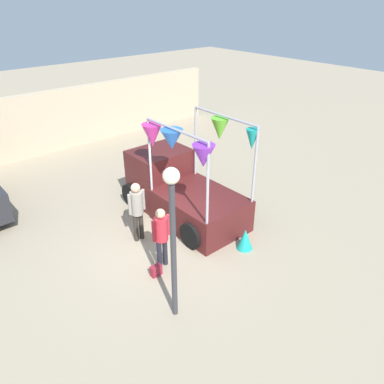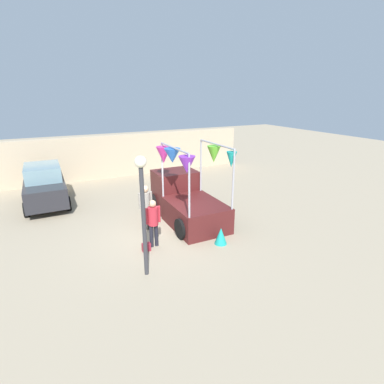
{
  "view_description": "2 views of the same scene",
  "coord_description": "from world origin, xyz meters",
  "px_view_note": "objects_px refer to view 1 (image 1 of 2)",
  "views": [
    {
      "loc": [
        -4.94,
        -7.11,
        6.27
      ],
      "look_at": [
        1.03,
        -0.17,
        1.34
      ],
      "focal_mm": 35.0,
      "sensor_mm": 36.0,
      "label": 1
    },
    {
      "loc": [
        -3.49,
        -9.69,
        5.07
      ],
      "look_at": [
        1.3,
        -0.1,
        1.48
      ],
      "focal_mm": 28.0,
      "sensor_mm": 36.0,
      "label": 2
    }
  ],
  "objects_px": {
    "vendor_truck": "(178,186)",
    "street_lamp": "(173,224)",
    "person_customer": "(161,233)",
    "person_vendor": "(137,206)",
    "folded_kite_bundle_teal": "(245,239)",
    "handbag": "(156,271)"
  },
  "relations": [
    {
      "from": "person_customer",
      "to": "vendor_truck",
      "type": "bearing_deg",
      "value": 42.2
    },
    {
      "from": "handbag",
      "to": "vendor_truck",
      "type": "bearing_deg",
      "value": 40.6
    },
    {
      "from": "street_lamp",
      "to": "person_vendor",
      "type": "bearing_deg",
      "value": 71.39
    },
    {
      "from": "handbag",
      "to": "folded_kite_bundle_teal",
      "type": "relative_size",
      "value": 0.47
    },
    {
      "from": "vendor_truck",
      "to": "person_customer",
      "type": "bearing_deg",
      "value": -137.8
    },
    {
      "from": "person_customer",
      "to": "folded_kite_bundle_teal",
      "type": "bearing_deg",
      "value": -22.35
    },
    {
      "from": "handbag",
      "to": "folded_kite_bundle_teal",
      "type": "height_order",
      "value": "folded_kite_bundle_teal"
    },
    {
      "from": "vendor_truck",
      "to": "street_lamp",
      "type": "xyz_separation_m",
      "value": [
        -2.78,
        -3.31,
        1.42
      ]
    },
    {
      "from": "folded_kite_bundle_teal",
      "to": "person_customer",
      "type": "bearing_deg",
      "value": 157.65
    },
    {
      "from": "person_vendor",
      "to": "vendor_truck",
      "type": "bearing_deg",
      "value": 14.07
    },
    {
      "from": "handbag",
      "to": "folded_kite_bundle_teal",
      "type": "distance_m",
      "value": 2.6
    },
    {
      "from": "folded_kite_bundle_teal",
      "to": "person_vendor",
      "type": "bearing_deg",
      "value": 131.01
    },
    {
      "from": "person_customer",
      "to": "handbag",
      "type": "height_order",
      "value": "person_customer"
    },
    {
      "from": "street_lamp",
      "to": "handbag",
      "type": "bearing_deg",
      "value": 71.99
    },
    {
      "from": "vendor_truck",
      "to": "person_vendor",
      "type": "height_order",
      "value": "vendor_truck"
    },
    {
      "from": "person_customer",
      "to": "folded_kite_bundle_teal",
      "type": "relative_size",
      "value": 2.82
    },
    {
      "from": "vendor_truck",
      "to": "handbag",
      "type": "bearing_deg",
      "value": -139.4
    },
    {
      "from": "person_vendor",
      "to": "folded_kite_bundle_teal",
      "type": "xyz_separation_m",
      "value": [
        1.96,
        -2.25,
        -0.79
      ]
    },
    {
      "from": "vendor_truck",
      "to": "handbag",
      "type": "height_order",
      "value": "vendor_truck"
    },
    {
      "from": "person_customer",
      "to": "person_vendor",
      "type": "bearing_deg",
      "value": 81.98
    },
    {
      "from": "person_vendor",
      "to": "street_lamp",
      "type": "distance_m",
      "value": 3.26
    },
    {
      "from": "person_customer",
      "to": "street_lamp",
      "type": "bearing_deg",
      "value": -117.31
    }
  ]
}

